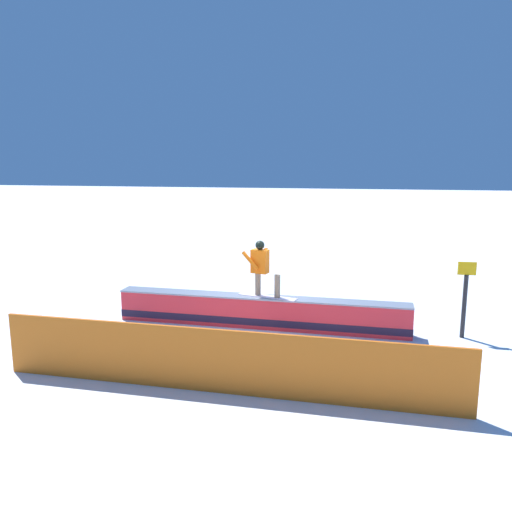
% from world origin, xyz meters
% --- Properties ---
extents(ground_plane, '(120.00, 120.00, 0.00)m').
position_xyz_m(ground_plane, '(0.00, 0.00, 0.00)').
color(ground_plane, white).
extents(grind_box, '(7.23, 0.72, 0.78)m').
position_xyz_m(grind_box, '(0.00, 0.00, 0.35)').
color(grind_box, red).
rests_on(grind_box, ground_plane).
extents(snowboarder, '(1.51, 0.64, 1.37)m').
position_xyz_m(snowboarder, '(-0.03, -0.03, 1.52)').
color(snowboarder, silver).
rests_on(snowboarder, grind_box).
extents(safety_fence, '(8.46, 0.32, 1.17)m').
position_xyz_m(safety_fence, '(0.00, 3.69, 0.59)').
color(safety_fence, orange).
rests_on(safety_fence, ground_plane).
extents(trail_marker, '(0.40, 0.10, 1.79)m').
position_xyz_m(trail_marker, '(-4.75, -0.16, 0.96)').
color(trail_marker, '#262628').
rests_on(trail_marker, ground_plane).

